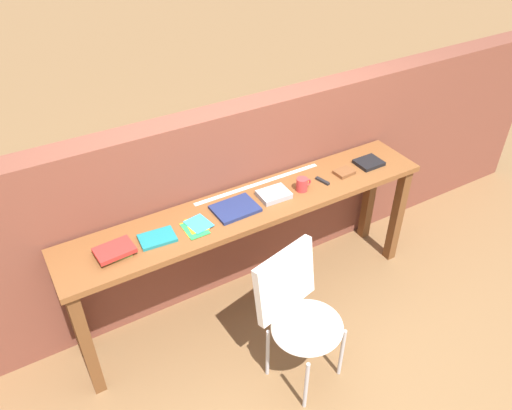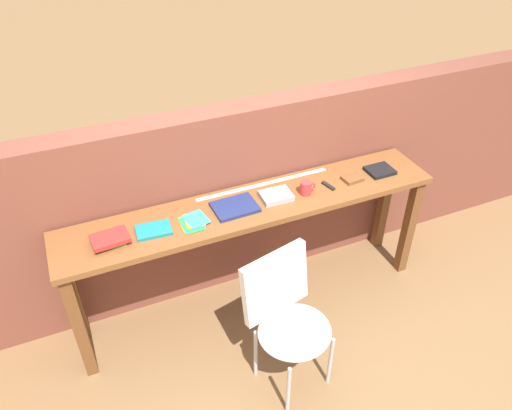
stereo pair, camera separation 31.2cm
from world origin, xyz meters
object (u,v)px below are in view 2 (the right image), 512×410
Objects in this scene: multitool_folded at (328,186)px; book_open_centre at (235,207)px; book_repair_rightmost at (380,171)px; magazine_cycling at (154,230)px; mug at (306,188)px; chair_white_moulded at (288,315)px; pamphlet_pile_colourful at (193,222)px; leather_journal_brown at (352,179)px; book_stack_leftmost at (110,239)px.

book_open_centre is at bearing 178.05° from multitool_folded.
book_repair_rightmost is (0.42, 0.02, 0.01)m from multitool_folded.
magazine_cycling is 1.60m from book_repair_rightmost.
book_repair_rightmost is at bearing 4.94° from magazine_cycling.
mug reaches higher than book_open_centre.
book_open_centre reaches higher than chair_white_moulded.
pamphlet_pile_colourful is 1.79× the size of mug.
pamphlet_pile_colourful is at bearing 176.64° from leather_journal_brown.
book_open_centre is 2.11× the size of leather_journal_brown.
book_open_centre is (0.28, 0.03, 0.01)m from pamphlet_pile_colourful.
pamphlet_pile_colourful is (0.50, -0.01, -0.02)m from book_stack_leftmost.
book_stack_leftmost is 0.81× the size of book_open_centre.
leather_journal_brown is (0.78, 0.62, 0.37)m from chair_white_moulded.
magazine_cycling is at bearing 176.06° from leather_journal_brown.
pamphlet_pile_colourful is 0.77m from mug.
mug is 0.59m from book_repair_rightmost.
book_open_centre is at bearing 176.40° from mug.
multitool_folded is at bearing 177.85° from leather_journal_brown.
multitool_folded is 0.85× the size of leather_journal_brown.
multitool_folded reaches higher than pamphlet_pile_colourful.
chair_white_moulded is at bearing -41.83° from magazine_cycling.
mug reaches higher than multitool_folded.
multitool_folded is 0.42m from book_repair_rightmost.
book_stack_leftmost is 0.78m from book_open_centre.
multitool_folded is at bearing -178.23° from book_repair_rightmost.
mug is (0.42, 0.61, 0.40)m from chair_white_moulded.
chair_white_moulded is 4.90× the size of book_repair_rightmost.
mug is (0.77, -0.00, 0.04)m from pamphlet_pile_colourful.
chair_white_moulded is 1.11m from book_stack_leftmost.
mug is 0.37m from leather_journal_brown.
book_open_centre is at bearing 6.61° from magazine_cycling.
book_stack_leftmost reaches higher than pamphlet_pile_colourful.
magazine_cycling is 0.52m from book_open_centre.
book_stack_leftmost is 1.08× the size of magazine_cycling.
chair_white_moulded is 0.93m from multitool_folded.
book_stack_leftmost is at bearing 176.16° from leather_journal_brown.
magazine_cycling is at bearing 0.79° from book_stack_leftmost.
magazine_cycling is at bearing 179.37° from mug.
book_stack_leftmost reaches higher than book_open_centre.
book_open_centre is at bearing 179.26° from book_repair_rightmost.
chair_white_moulded is 4.53× the size of pamphlet_pile_colourful.
book_open_centre is (0.78, 0.02, -0.02)m from book_stack_leftmost.
pamphlet_pile_colourful is (0.24, -0.01, -0.00)m from magazine_cycling.
book_stack_leftmost is at bearing -179.98° from multitool_folded.
magazine_cycling is 1.88× the size of multitool_folded.
leather_journal_brown is (0.36, 0.01, -0.03)m from mug.
leather_journal_brown is at bearing -2.70° from book_open_centre.
mug reaches higher than book_stack_leftmost.
book_stack_leftmost reaches higher than book_repair_rightmost.
book_open_centre is 2.49× the size of multitool_folded.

